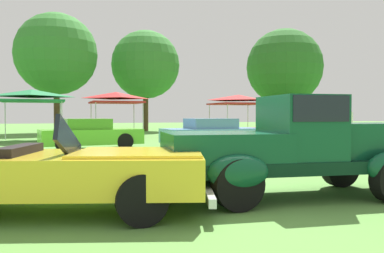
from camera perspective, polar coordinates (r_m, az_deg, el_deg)
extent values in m
plane|color=#568C3D|center=(6.88, 7.13, -9.93)|extent=(120.00, 120.00, 0.00)
cube|color=black|center=(6.93, 14.17, -5.20)|extent=(4.43, 1.97, 0.20)
cube|color=#0F472D|center=(7.55, 22.92, -1.82)|extent=(1.71, 1.28, 0.60)
cube|color=#0F472D|center=(6.94, 15.07, -0.06)|extent=(1.19, 1.49, 1.04)
cube|color=black|center=(6.93, 15.09, 2.41)|extent=(1.10, 1.51, 0.40)
cube|color=#0F472D|center=(6.45, 4.53, -2.99)|extent=(2.02, 1.63, 0.48)
ellipsoid|color=#0F472D|center=(8.22, 20.38, -4.18)|extent=(0.96, 0.47, 0.52)
ellipsoid|color=#0F472D|center=(7.17, 2.85, -4.92)|extent=(0.96, 0.47, 0.52)
ellipsoid|color=#0F472D|center=(5.81, 6.59, -6.50)|extent=(0.96, 0.47, 0.52)
cylinder|color=black|center=(8.24, 20.37, -5.42)|extent=(0.76, 0.24, 0.76)
cylinder|color=black|center=(7.20, 2.84, -6.34)|extent=(0.76, 0.24, 0.76)
cylinder|color=black|center=(5.83, 6.59, -8.25)|extent=(0.76, 0.24, 0.76)
cube|color=yellow|center=(6.05, -19.70, -6.16)|extent=(4.65, 2.95, 0.52)
cube|color=yellow|center=(5.77, -7.62, -4.45)|extent=(2.11, 1.91, 0.20)
cube|color=black|center=(5.93, -17.20, -2.21)|extent=(0.43, 1.21, 0.82)
cube|color=black|center=(6.16, -23.40, -3.81)|extent=(0.63, 1.23, 0.28)
cube|color=silver|center=(5.83, 2.26, -9.24)|extent=(0.60, 1.60, 0.12)
cylinder|color=black|center=(6.58, -5.92, -7.54)|extent=(0.66, 0.20, 0.66)
cylinder|color=black|center=(5.07, -7.15, -10.36)|extent=(0.66, 0.20, 0.66)
cube|color=#60C62D|center=(16.61, -14.19, -1.40)|extent=(4.10, 2.13, 0.60)
cube|color=#4D9F24|center=(16.56, -14.74, 0.32)|extent=(1.89, 1.64, 0.44)
cylinder|color=black|center=(16.17, -9.52, -2.09)|extent=(0.64, 0.22, 0.64)
cylinder|color=black|center=(15.65, -17.82, -2.28)|extent=(0.64, 0.22, 0.64)
cube|color=#669EDB|center=(17.08, 3.21, -1.27)|extent=(4.53, 1.92, 0.60)
cube|color=#517EAF|center=(16.98, 2.68, 0.41)|extent=(2.03, 1.55, 0.44)
cylinder|color=black|center=(17.04, 8.39, -1.89)|extent=(0.64, 0.22, 0.64)
cylinder|color=black|center=(15.84, 0.08, -2.15)|extent=(0.64, 0.22, 0.64)
cube|color=orange|center=(19.65, 14.62, -0.93)|extent=(4.41, 2.11, 0.60)
cube|color=#BB5914|center=(19.52, 14.25, 0.53)|extent=(2.01, 1.63, 0.44)
cylinder|color=black|center=(19.94, 18.86, -1.45)|extent=(0.64, 0.22, 0.64)
cylinder|color=black|center=(18.25, 13.11, -1.68)|extent=(0.64, 0.22, 0.64)
cylinder|color=#9E998E|center=(12.70, 20.98, -2.72)|extent=(0.16, 0.16, 0.86)
cylinder|color=#9E998E|center=(12.51, 21.25, -2.79)|extent=(0.16, 0.16, 0.86)
cube|color=silver|center=(12.57, 21.15, 0.56)|extent=(0.38, 0.46, 0.60)
sphere|color=beige|center=(12.57, 21.17, 2.48)|extent=(0.22, 0.22, 0.22)
cylinder|color=#B7B7BC|center=(24.08, -18.23, 0.77)|extent=(0.05, 0.05, 2.05)
cylinder|color=#B7B7BC|center=(21.19, -18.04, 0.65)|extent=(0.05, 0.05, 2.05)
cylinder|color=#B7B7BC|center=(24.19, -25.08, 0.70)|extent=(0.05, 0.05, 2.05)
cube|color=#1E703D|center=(22.66, -21.82, 3.40)|extent=(3.21, 3.21, 0.10)
pyramid|color=#1E703D|center=(22.67, -21.84, 4.46)|extent=(3.15, 3.15, 0.38)
cylinder|color=#B7B7BC|center=(25.42, -8.27, 0.88)|extent=(0.05, 0.05, 2.05)
cylinder|color=#B7B7BC|center=(22.85, -6.98, 0.79)|extent=(0.05, 0.05, 2.05)
cylinder|color=#B7B7BC|center=(25.04, -14.19, 0.83)|extent=(0.05, 0.05, 2.05)
cylinder|color=#B7B7BC|center=(22.42, -13.55, 0.74)|extent=(0.05, 0.05, 2.05)
cube|color=red|center=(23.90, -10.76, 3.39)|extent=(2.92, 2.92, 0.10)
pyramid|color=red|center=(23.92, -10.77, 4.40)|extent=(2.86, 2.86, 0.38)
cylinder|color=#B7B7BC|center=(28.90, 7.97, 0.98)|extent=(0.05, 0.05, 2.05)
cylinder|color=#B7B7BC|center=(26.30, 10.97, 0.90)|extent=(0.05, 0.05, 2.05)
cylinder|color=#B7B7BC|center=(27.65, 2.50, 0.96)|extent=(0.05, 0.05, 2.05)
cylinder|color=#B7B7BC|center=(24.92, 5.07, 0.88)|extent=(0.05, 0.05, 2.05)
cube|color=red|center=(26.91, 6.63, 3.22)|extent=(3.30, 3.30, 0.10)
pyramid|color=red|center=(26.92, 6.64, 4.12)|extent=(3.24, 3.24, 0.38)
cylinder|color=#47331E|center=(31.73, -18.72, 2.96)|extent=(0.44, 0.44, 4.25)
sphere|color=#337A2D|center=(32.05, -18.79, 9.77)|extent=(6.09, 6.09, 6.09)
cylinder|color=#47331E|center=(33.89, -6.63, 2.75)|extent=(0.44, 0.44, 4.01)
sphere|color=#337A2D|center=(34.14, -6.65, 8.75)|extent=(5.71, 5.71, 5.71)
cylinder|color=brown|center=(36.80, 13.01, 2.46)|extent=(0.44, 0.44, 3.79)
sphere|color=#286623|center=(37.04, 13.05, 8.27)|extent=(6.76, 6.76, 6.76)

